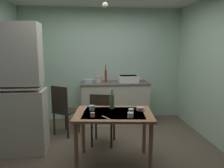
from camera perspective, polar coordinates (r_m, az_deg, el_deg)
ground_plane at (r=3.79m, az=-0.71°, el=-17.29°), size 4.72×4.72×0.00m
wall_back at (r=5.27m, az=-2.53°, el=5.05°), size 3.82×0.10×2.59m
hutch_cabinet at (r=3.80m, az=-22.99°, el=-2.43°), size 0.82×0.46×2.07m
counter_cabinet at (r=5.06m, az=0.69°, el=-4.70°), size 1.51×0.64×0.92m
sink_basin at (r=5.00m, az=4.17°, el=1.37°), size 0.44×0.34×0.15m
hand_pump at (r=4.97m, az=-1.61°, el=2.41°), size 0.05×0.27×0.39m
mixing_bowl_counter at (r=4.88m, az=-6.17°, el=0.72°), size 0.24×0.24×0.08m
stoneware_crock at (r=4.96m, az=-3.49°, el=1.23°), size 0.14×0.14×0.14m
dining_table at (r=3.24m, az=0.39°, el=-9.18°), size 1.19×0.89×0.77m
chair_far_side at (r=3.87m, az=-2.46°, el=-8.70°), size 0.49×0.49×0.94m
chair_by_counter at (r=4.39m, az=-12.30°, el=-6.33°), size 0.56×0.56×0.98m
serving_bowl_wide at (r=3.35m, az=7.24°, el=-6.32°), size 0.12×0.12×0.05m
mug_tall at (r=3.19m, az=4.93°, el=-6.91°), size 0.08×0.08×0.06m
teacup_cream at (r=3.34m, az=-5.20°, el=-6.13°), size 0.08×0.08×0.07m
teacup_mint at (r=3.03m, az=-5.04°, el=-7.87°), size 0.06×0.06×0.06m
mug_dark at (r=3.00m, az=4.76°, el=-7.98°), size 0.08×0.08×0.07m
glass_bottle at (r=3.39m, az=-0.02°, el=-4.36°), size 0.07×0.07×0.29m
table_knife at (r=2.99m, az=-1.56°, el=-8.61°), size 0.11×0.17×0.00m
teaspoon_near_bowl at (r=3.47m, az=-6.79°, el=-6.10°), size 0.04×0.16×0.00m
pendant_bulb at (r=3.31m, az=-1.80°, el=19.64°), size 0.08×0.08×0.08m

